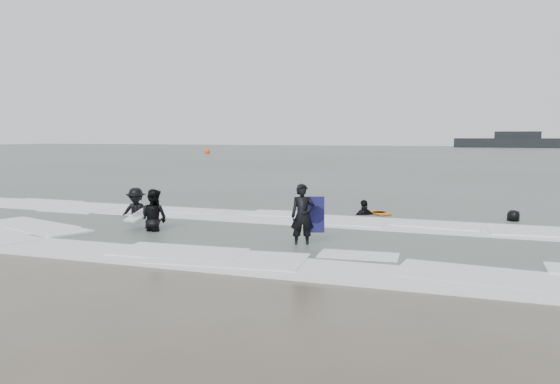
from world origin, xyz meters
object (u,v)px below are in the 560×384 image
(surfer_right_near, at_px, (364,216))
(surfer_right_far, at_px, (513,223))
(surfer_centre, at_px, (302,247))
(surfer_wading, at_px, (154,232))
(surfer_breaker, at_px, (136,217))
(vessel_horizon, at_px, (517,142))
(buoy, at_px, (207,151))

(surfer_right_near, distance_m, surfer_right_far, 5.06)
(surfer_centre, relative_size, surfer_right_near, 0.97)
(surfer_centre, xyz_separation_m, surfer_right_far, (5.42, 6.43, 0.00))
(surfer_wading, height_order, surfer_right_far, surfer_wading)
(surfer_right_near, bearing_deg, surfer_centre, 50.76)
(surfer_wading, relative_size, surfer_breaker, 0.98)
(vessel_horizon, bearing_deg, buoy, -125.55)
(surfer_wading, height_order, buoy, buoy)
(buoy, bearing_deg, vessel_horizon, 54.45)
(surfer_breaker, distance_m, surfer_right_far, 13.24)
(surfer_wading, xyz_separation_m, surfer_right_near, (5.31, 5.64, 0.00))
(surfer_centre, xyz_separation_m, surfer_right_near, (0.36, 6.16, 0.00))
(surfer_right_near, bearing_deg, surfer_wading, 10.84)
(surfer_breaker, bearing_deg, surfer_right_far, -12.74)
(surfer_centre, bearing_deg, surfer_breaker, 133.20)
(buoy, bearing_deg, surfer_breaker, -63.72)
(surfer_wading, height_order, surfer_breaker, surfer_breaker)
(surfer_centre, bearing_deg, vessel_horizon, 60.69)
(surfer_centre, height_order, buoy, buoy)
(surfer_centre, height_order, surfer_wading, surfer_wading)
(surfer_breaker, bearing_deg, surfer_wading, -73.49)
(surfer_breaker, relative_size, buoy, 1.16)
(surfer_wading, bearing_deg, surfer_right_far, -144.48)
(surfer_breaker, relative_size, surfer_right_near, 1.09)
(surfer_right_far, distance_m, vessel_horizon, 133.79)
(surfer_right_far, xyz_separation_m, vessel_horizon, (6.35, 133.63, 1.56))
(surfer_right_far, relative_size, vessel_horizon, 0.05)
(surfer_wading, distance_m, surfer_right_far, 11.93)
(surfer_breaker, bearing_deg, surfer_right_near, -5.59)
(surfer_right_near, xyz_separation_m, surfer_right_far, (5.06, 0.27, 0.00))
(surfer_centre, relative_size, buoy, 1.03)
(surfer_centre, xyz_separation_m, vessel_horizon, (11.77, 140.06, 1.56))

